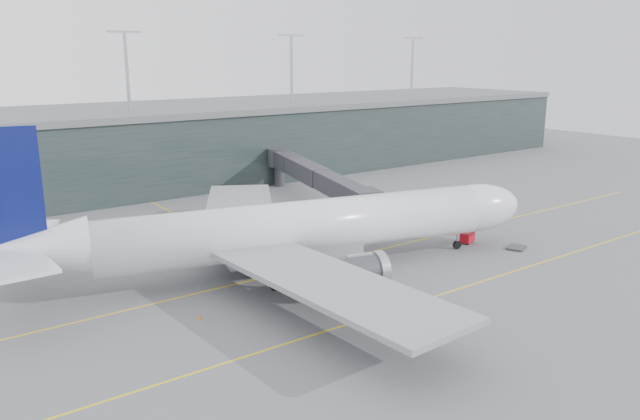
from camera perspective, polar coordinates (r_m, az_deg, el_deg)
ground at (r=76.36m, az=-7.51°, el=-5.48°), size 320.00×320.00×0.00m
taxiline_a at (r=73.06m, az=-5.99°, el=-6.34°), size 160.00×0.25×0.02m
taxiline_b at (r=60.76m, az=1.79°, el=-10.62°), size 160.00×0.25×0.02m
taxiline_lead_main at (r=95.57m, az=-10.68°, el=-1.59°), size 0.25×60.00×0.02m
terminal at (r=127.38m, az=-20.38°, el=5.16°), size 240.00×36.00×29.00m
main_aircraft at (r=73.84m, az=-2.17°, el=-1.77°), size 66.10×61.03×18.71m
jet_bridge at (r=108.59m, az=-2.32°, el=3.54°), size 16.43×48.01×7.45m
gse_cart at (r=88.58m, az=13.32°, el=-2.43°), size 2.47×1.96×1.47m
baggage_dolly at (r=87.86m, az=17.52°, el=-3.30°), size 3.24×2.94×0.26m
uld_a at (r=83.73m, az=-13.53°, el=-3.22°), size 2.58×2.24×2.04m
uld_b at (r=85.66m, az=-12.82°, el=-2.88°), size 1.98×1.58×1.79m
uld_c at (r=84.27m, az=-10.25°, el=-2.92°), size 2.59×2.22×2.08m
cone_nose at (r=92.15m, az=12.22°, el=-2.02°), size 0.46×0.46×0.73m
cone_wing_stbd at (r=64.57m, az=6.73°, el=-8.82°), size 0.47×0.47×0.75m
cone_wing_port at (r=89.05m, az=-5.67°, el=-2.30°), size 0.50×0.50×0.79m
cone_tail at (r=63.32m, az=-10.91°, el=-9.52°), size 0.40×0.40×0.63m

